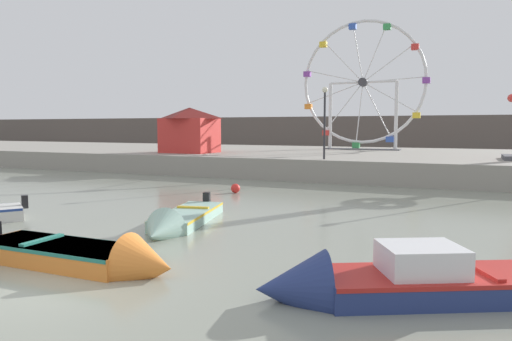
{
  "coord_description": "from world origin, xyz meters",
  "views": [
    {
      "loc": [
        7.48,
        -6.43,
        3.09
      ],
      "look_at": [
        -0.32,
        10.98,
        1.33
      ],
      "focal_mm": 33.02,
      "sensor_mm": 36.0,
      "label": 1
    }
  ],
  "objects_px": {
    "ferris_wheel_white_frame": "(363,85)",
    "carnival_booth_red_striped": "(190,129)",
    "motorboat_seafoam": "(177,222)",
    "promenade_lamp_near": "(325,112)",
    "mooring_buoy_orange": "(235,188)",
    "motorboat_orange_hull": "(91,257)",
    "motorboat_navy_blue": "(393,282)"
  },
  "relations": [
    {
      "from": "motorboat_seafoam",
      "to": "promenade_lamp_near",
      "type": "xyz_separation_m",
      "value": [
        0.6,
        14.08,
        3.73
      ]
    },
    {
      "from": "promenade_lamp_near",
      "to": "mooring_buoy_orange",
      "type": "distance_m",
      "value": 7.79
    },
    {
      "from": "mooring_buoy_orange",
      "to": "motorboat_seafoam",
      "type": "bearing_deg",
      "value": -76.4
    },
    {
      "from": "mooring_buoy_orange",
      "to": "promenade_lamp_near",
      "type": "bearing_deg",
      "value": 68.96
    },
    {
      "from": "motorboat_seafoam",
      "to": "carnival_booth_red_striped",
      "type": "distance_m",
      "value": 19.99
    },
    {
      "from": "carnival_booth_red_striped",
      "to": "promenade_lamp_near",
      "type": "height_order",
      "value": "promenade_lamp_near"
    },
    {
      "from": "motorboat_seafoam",
      "to": "mooring_buoy_orange",
      "type": "relative_size",
      "value": 11.72
    },
    {
      "from": "carnival_booth_red_striped",
      "to": "motorboat_navy_blue",
      "type": "bearing_deg",
      "value": -49.31
    },
    {
      "from": "motorboat_seafoam",
      "to": "motorboat_navy_blue",
      "type": "height_order",
      "value": "motorboat_navy_blue"
    },
    {
      "from": "ferris_wheel_white_frame",
      "to": "motorboat_seafoam",
      "type": "bearing_deg",
      "value": -90.4
    },
    {
      "from": "ferris_wheel_white_frame",
      "to": "carnival_booth_red_striped",
      "type": "height_order",
      "value": "ferris_wheel_white_frame"
    },
    {
      "from": "motorboat_seafoam",
      "to": "carnival_booth_red_striped",
      "type": "xyz_separation_m",
      "value": [
        -10.19,
        16.98,
        2.75
      ]
    },
    {
      "from": "motorboat_seafoam",
      "to": "promenade_lamp_near",
      "type": "bearing_deg",
      "value": 164.52
    },
    {
      "from": "motorboat_orange_hull",
      "to": "ferris_wheel_white_frame",
      "type": "relative_size",
      "value": 0.5
    },
    {
      "from": "carnival_booth_red_striped",
      "to": "mooring_buoy_orange",
      "type": "xyz_separation_m",
      "value": [
        8.33,
        -9.3,
        -2.73
      ]
    },
    {
      "from": "motorboat_seafoam",
      "to": "mooring_buoy_orange",
      "type": "xyz_separation_m",
      "value": [
        -1.86,
        7.68,
        0.02
      ]
    },
    {
      "from": "ferris_wheel_white_frame",
      "to": "carnival_booth_red_striped",
      "type": "relative_size",
      "value": 2.64
    },
    {
      "from": "motorboat_orange_hull",
      "to": "ferris_wheel_white_frame",
      "type": "height_order",
      "value": "ferris_wheel_white_frame"
    },
    {
      "from": "ferris_wheel_white_frame",
      "to": "promenade_lamp_near",
      "type": "relative_size",
      "value": 2.54
    },
    {
      "from": "ferris_wheel_white_frame",
      "to": "carnival_booth_red_striped",
      "type": "distance_m",
      "value": 14.58
    },
    {
      "from": "ferris_wheel_white_frame",
      "to": "carnival_booth_red_striped",
      "type": "bearing_deg",
      "value": -137.2
    },
    {
      "from": "motorboat_seafoam",
      "to": "mooring_buoy_orange",
      "type": "height_order",
      "value": "motorboat_seafoam"
    },
    {
      "from": "motorboat_orange_hull",
      "to": "motorboat_seafoam",
      "type": "height_order",
      "value": "motorboat_orange_hull"
    },
    {
      "from": "motorboat_seafoam",
      "to": "ferris_wheel_white_frame",
      "type": "bearing_deg",
      "value": 166.57
    },
    {
      "from": "motorboat_orange_hull",
      "to": "promenade_lamp_near",
      "type": "distance_m",
      "value": 18.67
    },
    {
      "from": "motorboat_seafoam",
      "to": "motorboat_navy_blue",
      "type": "xyz_separation_m",
      "value": [
        6.9,
        -3.45,
        0.11
      ]
    },
    {
      "from": "motorboat_navy_blue",
      "to": "mooring_buoy_orange",
      "type": "height_order",
      "value": "motorboat_navy_blue"
    },
    {
      "from": "mooring_buoy_orange",
      "to": "ferris_wheel_white_frame",
      "type": "bearing_deg",
      "value": 83.83
    },
    {
      "from": "promenade_lamp_near",
      "to": "motorboat_seafoam",
      "type": "bearing_deg",
      "value": -92.45
    },
    {
      "from": "motorboat_orange_hull",
      "to": "motorboat_navy_blue",
      "type": "bearing_deg",
      "value": 6.25
    },
    {
      "from": "carnival_booth_red_striped",
      "to": "promenade_lamp_near",
      "type": "xyz_separation_m",
      "value": [
        10.8,
        -2.9,
        0.98
      ]
    },
    {
      "from": "motorboat_seafoam",
      "to": "motorboat_navy_blue",
      "type": "bearing_deg",
      "value": 50.41
    }
  ]
}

